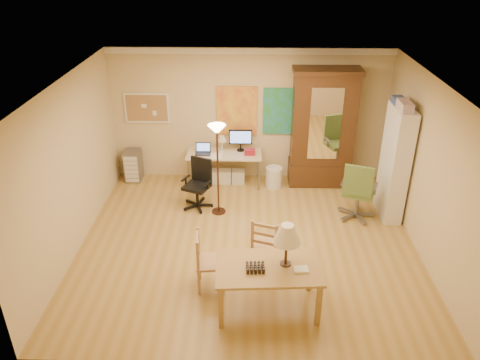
{
  "coord_description": "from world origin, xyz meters",
  "views": [
    {
      "loc": [
        0.03,
        -6.44,
        4.49
      ],
      "look_at": [
        -0.13,
        0.3,
        1.02
      ],
      "focal_mm": 35.0,
      "sensor_mm": 36.0,
      "label": 1
    }
  ],
  "objects_px": {
    "dining_table": "(275,258)",
    "computer_desk": "(226,165)",
    "armoire": "(322,136)",
    "office_chair_black": "(198,194)",
    "office_chair_green": "(357,203)",
    "bookshelf": "(395,164)"
  },
  "relations": [
    {
      "from": "office_chair_green",
      "to": "armoire",
      "type": "xyz_separation_m",
      "value": [
        -0.49,
        1.4,
        0.74
      ]
    },
    {
      "from": "dining_table",
      "to": "office_chair_green",
      "type": "relative_size",
      "value": 1.28
    },
    {
      "from": "bookshelf",
      "to": "armoire",
      "type": "bearing_deg",
      "value": 131.57
    },
    {
      "from": "dining_table",
      "to": "bookshelf",
      "type": "bearing_deg",
      "value": 48.87
    },
    {
      "from": "office_chair_black",
      "to": "bookshelf",
      "type": "relative_size",
      "value": 0.46
    },
    {
      "from": "office_chair_black",
      "to": "bookshelf",
      "type": "distance_m",
      "value": 3.58
    },
    {
      "from": "computer_desk",
      "to": "office_chair_green",
      "type": "bearing_deg",
      "value": -28.63
    },
    {
      "from": "dining_table",
      "to": "armoire",
      "type": "height_order",
      "value": "armoire"
    },
    {
      "from": "computer_desk",
      "to": "office_chair_green",
      "type": "distance_m",
      "value": 2.75
    },
    {
      "from": "computer_desk",
      "to": "bookshelf",
      "type": "relative_size",
      "value": 0.73
    },
    {
      "from": "dining_table",
      "to": "armoire",
      "type": "relative_size",
      "value": 0.6
    },
    {
      "from": "office_chair_black",
      "to": "computer_desk",
      "type": "bearing_deg",
      "value": 64.17
    },
    {
      "from": "bookshelf",
      "to": "office_chair_green",
      "type": "bearing_deg",
      "value": -165.43
    },
    {
      "from": "office_chair_green",
      "to": "bookshelf",
      "type": "height_order",
      "value": "bookshelf"
    },
    {
      "from": "computer_desk",
      "to": "office_chair_black",
      "type": "xyz_separation_m",
      "value": [
        -0.47,
        -0.97,
        -0.16
      ]
    },
    {
      "from": "computer_desk",
      "to": "armoire",
      "type": "bearing_deg",
      "value": 2.53
    },
    {
      "from": "computer_desk",
      "to": "office_chair_green",
      "type": "height_order",
      "value": "computer_desk"
    },
    {
      "from": "dining_table",
      "to": "office_chair_black",
      "type": "distance_m",
      "value": 3.04
    },
    {
      "from": "armoire",
      "to": "dining_table",
      "type": "bearing_deg",
      "value": -106.16
    },
    {
      "from": "dining_table",
      "to": "computer_desk",
      "type": "distance_m",
      "value": 3.77
    },
    {
      "from": "office_chair_black",
      "to": "office_chair_green",
      "type": "xyz_separation_m",
      "value": [
        2.88,
        -0.34,
        0.05
      ]
    },
    {
      "from": "dining_table",
      "to": "armoire",
      "type": "distance_m",
      "value": 3.9
    }
  ]
}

